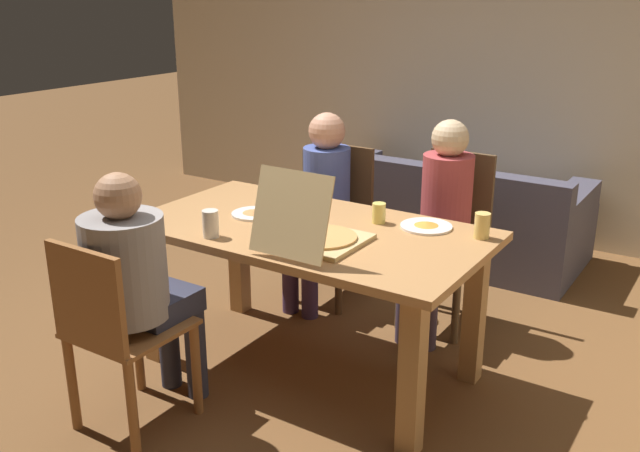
% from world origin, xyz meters
% --- Properties ---
extents(ground_plane, '(20.00, 20.00, 0.00)m').
position_xyz_m(ground_plane, '(0.00, 0.00, 0.00)').
color(ground_plane, brown).
extents(back_wall, '(6.67, 0.12, 2.70)m').
position_xyz_m(back_wall, '(0.00, 2.66, 1.35)').
color(back_wall, beige).
rests_on(back_wall, ground).
extents(dining_table, '(1.72, 0.94, 0.78)m').
position_xyz_m(dining_table, '(0.00, 0.00, 0.65)').
color(dining_table, '#AE7845').
rests_on(dining_table, ground).
extents(chair_0, '(0.45, 0.41, 0.96)m').
position_xyz_m(chair_0, '(-0.40, 0.88, 0.52)').
color(chair_0, brown).
rests_on(chair_0, ground).
extents(person_0, '(0.28, 0.49, 1.18)m').
position_xyz_m(person_0, '(-0.40, 0.73, 0.70)').
color(person_0, '#422D4D').
rests_on(person_0, ground).
extents(chair_1, '(0.44, 0.45, 0.91)m').
position_xyz_m(chair_1, '(-0.40, -0.90, 0.50)').
color(chair_1, brown).
rests_on(chair_1, ground).
extents(person_1, '(0.36, 0.53, 1.17)m').
position_xyz_m(person_1, '(-0.40, -0.76, 0.70)').
color(person_1, '#2E2F41').
rests_on(person_1, ground).
extents(chair_2, '(0.41, 0.45, 0.99)m').
position_xyz_m(chair_2, '(0.36, 0.95, 0.53)').
color(chair_2, brown).
rests_on(chair_2, ground).
extents(person_2, '(0.28, 0.52, 1.21)m').
position_xyz_m(person_2, '(0.36, 0.78, 0.70)').
color(person_2, '#433546').
rests_on(person_2, ground).
extents(pizza_box_0, '(0.37, 0.48, 0.38)m').
position_xyz_m(pizza_box_0, '(0.17, -0.20, 0.83)').
color(pizza_box_0, tan).
rests_on(pizza_box_0, dining_table).
extents(plate_0, '(0.24, 0.24, 0.03)m').
position_xyz_m(plate_0, '(-0.34, 0.01, 0.79)').
color(plate_0, silver).
rests_on(plate_0, dining_table).
extents(plate_1, '(0.25, 0.25, 0.03)m').
position_xyz_m(plate_1, '(0.48, 0.30, 0.79)').
color(plate_1, white).
rests_on(plate_1, dining_table).
extents(drinking_glass_0, '(0.08, 0.08, 0.13)m').
position_xyz_m(drinking_glass_0, '(-0.30, -0.37, 0.84)').
color(drinking_glass_0, silver).
rests_on(drinking_glass_0, dining_table).
extents(drinking_glass_1, '(0.07, 0.07, 0.12)m').
position_xyz_m(drinking_glass_1, '(0.76, 0.30, 0.84)').
color(drinking_glass_1, '#E7C463').
rests_on(drinking_glass_1, dining_table).
extents(drinking_glass_2, '(0.07, 0.07, 0.10)m').
position_xyz_m(drinking_glass_2, '(0.26, 0.24, 0.83)').
color(drinking_glass_2, '#DDCB5F').
rests_on(drinking_glass_2, dining_table).
extents(couch, '(1.95, 0.91, 0.74)m').
position_xyz_m(couch, '(-0.10, 1.94, 0.27)').
color(couch, '#454251').
rests_on(couch, ground).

